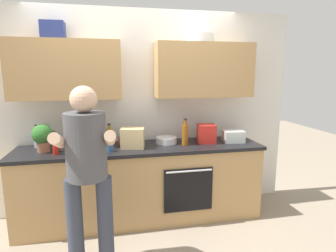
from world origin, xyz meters
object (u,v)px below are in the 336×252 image
bottle_oil (109,136)px  grocery_bag_bread (133,138)px  bottle_hotsauce (55,145)px  cup_tea (110,148)px  bottle_syrup (185,134)px  bottle_juice (212,133)px  grocery_bag_crisps (206,133)px  bottle_water (37,139)px  bottle_vinegar (74,142)px  mixing_bowl (166,140)px  knife_block (92,140)px  person_standing (87,166)px  cup_ceramic (121,141)px  cup_stoneware (62,146)px  potted_herb (43,136)px  grocery_bag_produce (233,136)px

bottle_oil → grocery_bag_bread: 0.36m
bottle_hotsauce → cup_tea: size_ratio=3.08×
bottle_syrup → bottle_hotsauce: bearing=-176.0°
bottle_juice → grocery_bag_crisps: grocery_bag_crisps is taller
bottle_water → bottle_vinegar: bearing=-19.4°
mixing_bowl → knife_block: knife_block is taller
person_standing → bottle_water: person_standing is taller
bottle_oil → cup_ceramic: bottle_oil is taller
person_standing → knife_block: size_ratio=5.84×
mixing_bowl → cup_ceramic: bearing=175.2°
grocery_bag_crisps → bottle_juice: bearing=49.8°
cup_stoneware → grocery_bag_bread: bearing=-5.7°
person_standing → bottle_juice: (1.50, 1.00, 0.01)m
cup_stoneware → cup_tea: bearing=-18.6°
potted_herb → grocery_bag_crisps: potted_herb is taller
bottle_syrup → bottle_vinegar: bearing=175.8°
bottle_syrup → cup_stoneware: (-1.39, 0.08, -0.09)m
bottle_hotsauce → grocery_bag_produce: bottle_hotsauce is taller
bottle_vinegar → grocery_bag_crisps: (1.56, -0.02, 0.03)m
bottle_syrup → grocery_bag_crisps: (0.29, 0.07, -0.02)m
bottle_water → grocery_bag_bread: 1.10m
cup_ceramic → bottle_juice: bearing=3.1°
grocery_bag_bread → bottle_juice: bearing=13.0°
cup_ceramic → bottle_vinegar: bearing=-170.9°
bottle_syrup → cup_ceramic: bottle_syrup is taller
bottle_water → knife_block: 0.67m
bottle_oil → cup_ceramic: size_ratio=2.65×
grocery_bag_bread → bottle_vinegar: bearing=171.9°
bottle_oil → cup_tea: (0.00, -0.35, -0.06)m
bottle_syrup → cup_tea: (-0.87, -0.10, -0.09)m
knife_block → potted_herb: (-0.51, 0.05, 0.06)m
cup_stoneware → mixing_bowl: 1.20m
potted_herb → knife_block: bearing=-6.1°
bottle_oil → bottle_hotsauce: bearing=-147.7°
person_standing → bottle_syrup: size_ratio=5.14×
person_standing → bottle_syrup: 1.31m
mixing_bowl → grocery_bag_crisps: bearing=-6.9°
grocery_bag_produce → grocery_bag_bread: size_ratio=0.95×
bottle_syrup → bottle_water: (-1.69, 0.24, -0.03)m
mixing_bowl → grocery_bag_bread: size_ratio=0.99×
cup_ceramic → person_standing: bearing=-109.4°
potted_herb → cup_tea: bearing=-11.4°
bottle_vinegar → bottle_hotsauce: 0.25m
bottle_water → mixing_bowl: 1.49m
cup_stoneware → mixing_bowl: (1.20, 0.06, -0.01)m
cup_stoneware → mixing_bowl: cup_stoneware is taller
bottle_water → cup_tea: 0.88m
grocery_bag_crisps → grocery_bag_bread: 0.91m
bottle_hotsauce → grocery_bag_bread: bearing=7.1°
bottle_vinegar → grocery_bag_crisps: grocery_bag_crisps is taller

